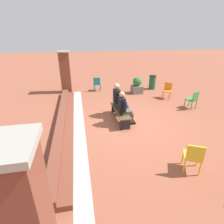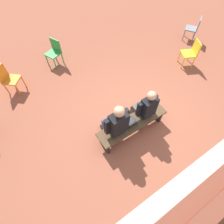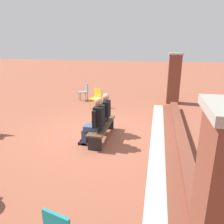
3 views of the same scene
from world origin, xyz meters
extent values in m
plane|color=brown|center=(0.00, 0.00, 0.00)|extent=(60.00, 60.00, 0.00)
cube|color=#B7B2A8|center=(0.31, 1.82, 0.00)|extent=(8.23, 0.40, 0.01)
cube|color=brown|center=(0.31, 2.32, 0.07)|extent=(7.43, 0.60, 0.15)
cube|color=brown|center=(0.31, 2.47, 0.22)|extent=(7.43, 0.30, 0.15)
cube|color=brown|center=(4.54, 2.41, 1.13)|extent=(0.56, 0.56, 2.26)
cube|color=gray|center=(4.54, 2.41, 2.30)|extent=(0.64, 0.64, 0.08)
cube|color=#4C3823|center=(0.31, 0.17, 0.42)|extent=(1.80, 0.44, 0.05)
cube|color=black|center=(-0.49, 0.17, 0.20)|extent=(0.06, 0.37, 0.40)
cube|color=black|center=(1.11, 0.17, 0.20)|extent=(0.06, 0.37, 0.40)
cube|color=#4C473D|center=(-0.06, 0.01, 0.51)|extent=(0.31, 0.37, 0.13)
cube|color=#4C473D|center=(-0.14, -0.17, 0.23)|extent=(0.10, 0.11, 0.45)
cube|color=black|center=(-0.14, -0.23, 0.03)|extent=(0.10, 0.22, 0.06)
cube|color=#4C473D|center=(0.02, -0.17, 0.23)|extent=(0.10, 0.11, 0.45)
cube|color=black|center=(0.02, -0.23, 0.03)|extent=(0.10, 0.22, 0.06)
cube|color=black|center=(-0.06, 0.21, 0.83)|extent=(0.35, 0.22, 0.52)
cube|color=maroon|center=(-0.06, 0.10, 0.79)|extent=(0.05, 0.01, 0.31)
cube|color=black|center=(-0.28, 0.15, 0.81)|extent=(0.08, 0.09, 0.44)
cube|color=black|center=(0.16, 0.15, 0.81)|extent=(0.08, 0.09, 0.44)
sphere|color=tan|center=(-0.06, 0.21, 1.21)|extent=(0.20, 0.20, 0.20)
cube|color=#384C75|center=(0.76, -0.01, 0.51)|extent=(0.34, 0.40, 0.14)
cube|color=#384C75|center=(0.67, -0.21, 0.23)|extent=(0.11, 0.12, 0.45)
cube|color=black|center=(0.67, -0.27, 0.04)|extent=(0.11, 0.24, 0.07)
cube|color=#384C75|center=(0.85, -0.21, 0.23)|extent=(0.11, 0.12, 0.45)
cube|color=black|center=(0.85, -0.27, 0.04)|extent=(0.11, 0.24, 0.07)
cube|color=black|center=(0.76, 0.21, 0.86)|extent=(0.38, 0.24, 0.56)
cube|color=black|center=(0.52, 0.14, 0.84)|extent=(0.09, 0.10, 0.48)
cube|color=black|center=(1.01, 0.14, 0.84)|extent=(0.09, 0.10, 0.48)
sphere|color=tan|center=(0.76, 0.21, 1.29)|extent=(0.22, 0.22, 0.22)
cube|color=black|center=(0.38, 0.13, 0.46)|extent=(0.32, 0.22, 0.02)
cube|color=#2D2D33|center=(0.38, 0.12, 0.47)|extent=(0.29, 0.15, 0.00)
cube|color=black|center=(0.38, 0.27, 0.57)|extent=(0.32, 0.07, 0.19)
cube|color=#33519E|center=(0.38, 0.27, 0.57)|extent=(0.28, 0.06, 0.17)
cube|color=teal|center=(4.49, 0.59, 0.42)|extent=(0.51, 0.51, 0.04)
cube|color=teal|center=(4.30, 0.64, 0.64)|extent=(0.14, 0.40, 0.40)
cylinder|color=teal|center=(4.62, 0.37, 0.20)|extent=(0.04, 0.04, 0.40)
cylinder|color=teal|center=(4.71, 0.72, 0.20)|extent=(0.04, 0.04, 0.40)
cylinder|color=teal|center=(4.27, 0.46, 0.20)|extent=(0.04, 0.04, 0.40)
cylinder|color=teal|center=(4.36, 0.81, 0.20)|extent=(0.04, 0.04, 0.40)
cube|color=orange|center=(2.33, -2.88, 0.42)|extent=(0.59, 0.59, 0.04)
cube|color=orange|center=(2.48, -3.01, 0.64)|extent=(0.29, 0.33, 0.40)
cylinder|color=orange|center=(2.32, -2.63, 0.20)|extent=(0.04, 0.04, 0.40)
cylinder|color=orange|center=(2.08, -2.90, 0.20)|extent=(0.04, 0.04, 0.40)
cylinder|color=orange|center=(2.59, -2.87, 0.20)|extent=(0.04, 0.04, 0.40)
cylinder|color=orange|center=(2.35, -3.14, 0.20)|extent=(0.04, 0.04, 0.40)
cube|color=#2D893D|center=(0.88, -3.35, 0.42)|extent=(0.55, 0.55, 0.04)
cube|color=#2D893D|center=(0.71, -3.43, 0.64)|extent=(0.19, 0.38, 0.40)
cylinder|color=#2D893D|center=(1.12, -3.45, 0.20)|extent=(0.04, 0.04, 0.40)
cylinder|color=#2D893D|center=(0.97, -3.12, 0.20)|extent=(0.04, 0.04, 0.40)
cylinder|color=#2D893D|center=(0.79, -3.59, 0.20)|extent=(0.04, 0.04, 0.40)
cylinder|color=#2D893D|center=(0.64, -3.26, 0.20)|extent=(0.04, 0.04, 0.40)
cube|color=gold|center=(-2.80, -0.94, 0.42)|extent=(0.56, 0.56, 0.04)
cube|color=gold|center=(-2.97, -0.85, 0.64)|extent=(0.21, 0.38, 0.40)
cylinder|color=gold|center=(-2.72, -1.18, 0.20)|extent=(0.04, 0.04, 0.40)
cylinder|color=gold|center=(-2.56, -0.86, 0.20)|extent=(0.04, 0.04, 0.40)
cylinder|color=gold|center=(-3.04, -1.02, 0.20)|extent=(0.04, 0.04, 0.40)
cylinder|color=gold|center=(-2.88, -0.70, 0.20)|extent=(0.04, 0.04, 0.40)
cube|color=#6B665B|center=(3.56, -1.63, 0.22)|extent=(0.60, 0.60, 0.44)
sphere|color=#2D6B33|center=(3.56, -1.63, 0.68)|extent=(0.52, 0.52, 0.52)
cylinder|color=#23562D|center=(4.15, -2.83, 0.40)|extent=(0.40, 0.40, 0.80)
cylinder|color=black|center=(4.15, -2.83, 0.83)|extent=(0.42, 0.42, 0.06)
camera|label=1|loc=(-5.87, 1.72, 3.22)|focal=28.00mm
camera|label=2|loc=(1.91, 1.72, 3.97)|focal=28.00mm
camera|label=3|loc=(6.22, 1.72, 2.77)|focal=35.00mm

